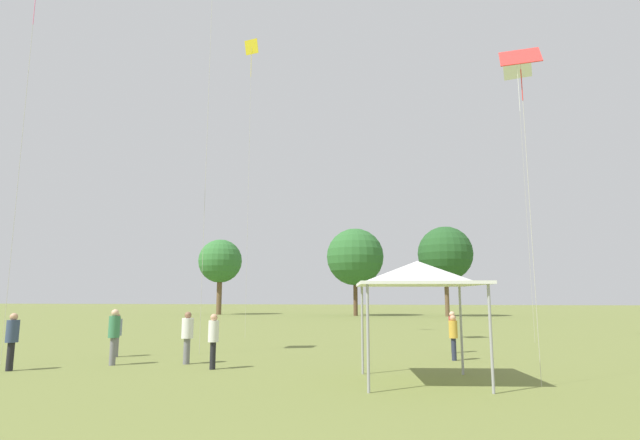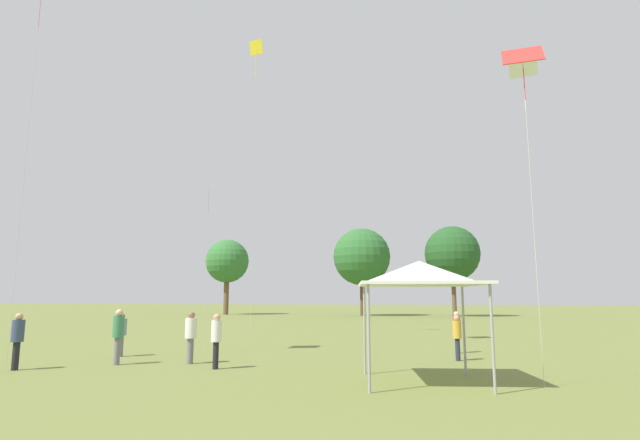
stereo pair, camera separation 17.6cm
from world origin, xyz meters
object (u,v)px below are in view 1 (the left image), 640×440
Objects in this scene: kite_3 at (520,64)px; distant_tree_1 at (445,254)px; person_standing_5 at (213,336)px; person_standing_0 at (187,333)px; canopy_tent at (418,274)px; kite_2 at (251,63)px; distant_tree_0 at (220,261)px; kite_1 at (517,71)px; distant_tree_2 at (355,257)px; person_standing_3 at (453,333)px; person_standing_2 at (117,331)px; person_standing_7 at (12,336)px; person_standing_4 at (114,331)px; person_standing_1 at (452,327)px.

kite_3 is 0.87× the size of distant_tree_1.
person_standing_0 is at bearing -159.83° from person_standing_5.
kite_3 is at bearing -91.01° from distant_tree_1.
kite_2 reaches higher than canopy_tent.
distant_tree_0 is at bearing 178.28° from distant_tree_1.
kite_1 reaches higher than distant_tree_1.
person_standing_0 is 45.07m from distant_tree_2.
kite_3 is (1.72, -4.95, 7.61)m from person_standing_3.
person_standing_7 is at bearing -113.98° from person_standing_2.
person_standing_4 is 45.86m from distant_tree_2.
kite_3 is 47.18m from distant_tree_1.
distant_tree_2 is at bearing -179.16° from distant_tree_1.
person_standing_7 reaches higher than person_standing_0.
kite_1 is (15.54, 11.14, 12.98)m from person_standing_4.
distant_tree_2 reaches higher than person_standing_5.
person_standing_7 is (-4.58, -2.42, 0.01)m from person_standing_0.
person_standing_3 is (-0.16, -2.48, -0.05)m from person_standing_1.
person_standing_0 is 18.49m from kite_2.
person_standing_0 is 46.67m from distant_tree_1.
person_standing_5 is at bearing -102.39° from distant_tree_1.
person_standing_4 is 0.19× the size of distant_tree_0.
kite_1 reaches higher than canopy_tent.
canopy_tent is 0.40× the size of kite_3.
canopy_tent is at bearing 6.09° from person_standing_3.
person_standing_7 is 0.18× the size of distant_tree_0.
distant_tree_2 reaches higher than person_standing_7.
distant_tree_0 is 17.85m from distant_tree_2.
person_standing_1 is 12.67m from person_standing_4.
person_standing_1 is 2.48m from person_standing_3.
person_standing_2 is 23.13m from kite_1.
person_standing_3 is at bearing -2.70° from person_standing_2.
person_standing_3 is 20.06m from kite_2.
person_standing_1 is (9.01, 5.08, -0.02)m from person_standing_0.
person_standing_4 is at bearing -127.59° from person_standing_5.
person_standing_4 is 0.10× the size of kite_2.
distant_tree_1 is at bearing -28.44° from kite_1.
person_standing_4 is 1.07× the size of person_standing_5.
distant_tree_1 is at bearing 0.84° from distant_tree_2.
person_standing_4 is 0.20× the size of kite_3.
distant_tree_0 is 28.59m from distant_tree_1.
person_standing_2 is 2.46m from person_standing_4.
kite_3 is at bearing 48.58° from person_standing_5.
person_standing_3 is at bearing -58.85° from distant_tree_0.
person_standing_1 is at bearing -18.07° from person_standing_4.
kite_1 reaches higher than kite_3.
person_standing_1 is 10.70m from kite_3.
person_standing_0 is at bearing -53.51° from person_standing_3.
person_standing_3 is 0.17× the size of kite_3.
person_standing_7 is at bearing -109.53° from person_standing_5.
distant_tree_0 is (-30.46, 35.25, -7.22)m from kite_1.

